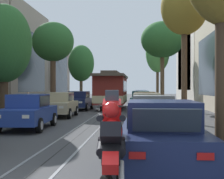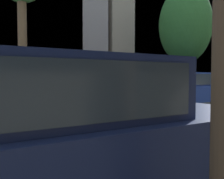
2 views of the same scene
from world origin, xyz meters
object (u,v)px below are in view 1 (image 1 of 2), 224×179
object	(u,v)px
parked_car_teal_fifth_right	(141,99)
motorcycle_with_rider	(112,143)
parked_car_blue_far_right	(142,96)
street_tree_kerb_left_mid	(53,43)
parked_car_blue_second_left	(28,111)
cable_car_trolley	(112,90)
street_tree_kerb_right_second	(184,10)
parked_car_grey_second_right	(152,115)
parked_car_brown_fourth_right	(144,102)
street_tree_kerb_right_fourth	(158,53)
parked_car_silver_sixth_right	(141,98)
parked_car_beige_mid_left	(59,104)
street_tree_kerb_left_second	(4,44)
street_tree_kerb_left_fourth	(81,63)
parked_car_navy_fourth_left	(79,101)
pedestrian_on_right_pavement	(28,101)
parked_car_beige_mid_right	(147,107)
street_tree_kerb_right_mid	(162,40)
parked_car_navy_near_right	(162,135)

from	to	relation	value
parked_car_teal_fifth_right	motorcycle_with_rider	xyz separation A→B (m)	(-0.71, -25.61, 0.16)
parked_car_blue_far_right	street_tree_kerb_left_mid	distance (m)	17.72
parked_car_blue_second_left	cable_car_trolley	xyz separation A→B (m)	(2.66, 14.91, 0.86)
street_tree_kerb_right_second	parked_car_teal_fifth_right	bearing A→B (deg)	99.88
parked_car_blue_second_left	parked_car_grey_second_right	world-z (taller)	same
parked_car_brown_fourth_right	street_tree_kerb_right_fourth	bearing A→B (deg)	82.71
parked_car_teal_fifth_right	street_tree_kerb_right_second	bearing A→B (deg)	-80.12
parked_car_silver_sixth_right	parked_car_beige_mid_left	bearing A→B (deg)	-108.96
parked_car_teal_fifth_right	parked_car_blue_far_right	size ratio (longest dim) A/B	1.00
street_tree_kerb_left_second	street_tree_kerb_left_mid	bearing A→B (deg)	90.25
motorcycle_with_rider	street_tree_kerb_left_fourth	bearing A→B (deg)	100.41
parked_car_navy_fourth_left	street_tree_kerb_left_second	bearing A→B (deg)	-101.60
pedestrian_on_right_pavement	parked_car_beige_mid_right	bearing A→B (deg)	-29.94
parked_car_blue_far_right	parked_car_silver_sixth_right	bearing A→B (deg)	-91.53
parked_car_silver_sixth_right	parked_car_blue_far_right	bearing A→B (deg)	88.47
street_tree_kerb_right_mid	parked_car_navy_fourth_left	bearing A→B (deg)	-169.20
parked_car_brown_fourth_right	parked_car_navy_fourth_left	bearing A→B (deg)	153.48
street_tree_kerb_right_mid	street_tree_kerb_right_fourth	bearing A→B (deg)	89.03
parked_car_navy_fourth_left	street_tree_kerb_right_mid	size ratio (longest dim) A/B	0.57
pedestrian_on_right_pavement	street_tree_kerb_left_fourth	bearing A→B (deg)	85.00
parked_car_blue_far_right	pedestrian_on_right_pavement	world-z (taller)	parked_car_blue_far_right
parked_car_grey_second_right	street_tree_kerb_left_fourth	world-z (taller)	street_tree_kerb_left_fourth
parked_car_brown_fourth_right	pedestrian_on_right_pavement	world-z (taller)	parked_car_brown_fourth_right
parked_car_beige_mid_left	street_tree_kerb_right_second	world-z (taller)	street_tree_kerb_right_second
parked_car_teal_fifth_right	pedestrian_on_right_pavement	distance (m)	10.88
parked_car_navy_fourth_left	parked_car_beige_mid_right	size ratio (longest dim) A/B	1.00
parked_car_blue_far_right	street_tree_kerb_right_mid	distance (m)	14.90
parked_car_navy_near_right	parked_car_teal_fifth_right	size ratio (longest dim) A/B	0.99
parked_car_blue_second_left	street_tree_kerb_left_fourth	size ratio (longest dim) A/B	0.64
parked_car_beige_mid_right	street_tree_kerb_left_mid	xyz separation A→B (m)	(-7.70, 9.03, 4.89)
parked_car_brown_fourth_right	parked_car_blue_far_right	size ratio (longest dim) A/B	1.00
parked_car_silver_sixth_right	motorcycle_with_rider	bearing A→B (deg)	-91.38
cable_car_trolley	parked_car_brown_fourth_right	bearing A→B (deg)	-57.84
parked_car_teal_fifth_right	parked_car_blue_second_left	bearing A→B (deg)	-108.11
parked_car_navy_near_right	parked_car_grey_second_right	bearing A→B (deg)	89.71
parked_car_navy_near_right	parked_car_brown_fourth_right	size ratio (longest dim) A/B	0.99
street_tree_kerb_right_mid	motorcycle_with_rider	distance (m)	24.66
parked_car_navy_fourth_left	pedestrian_on_right_pavement	distance (m)	5.12
parked_car_grey_second_right	parked_car_beige_mid_right	bearing A→B (deg)	90.40
parked_car_beige_mid_right	street_tree_kerb_right_mid	distance (m)	11.72
street_tree_kerb_left_second	parked_car_blue_far_right	bearing A→B (deg)	73.56
street_tree_kerb_left_second	street_tree_kerb_right_mid	bearing A→B (deg)	52.32
parked_car_navy_fourth_left	motorcycle_with_rider	world-z (taller)	motorcycle_with_rider
street_tree_kerb_left_mid	motorcycle_with_rider	bearing A→B (deg)	-73.43
parked_car_teal_fifth_right	street_tree_kerb_left_fourth	bearing A→B (deg)	130.27
parked_car_navy_fourth_left	parked_car_brown_fourth_right	xyz separation A→B (m)	(5.44, -2.72, 0.00)
cable_car_trolley	parked_car_blue_second_left	bearing A→B (deg)	-100.12
street_tree_kerb_right_fourth	pedestrian_on_right_pavement	world-z (taller)	street_tree_kerb_right_fourth
parked_car_grey_second_right	parked_car_silver_sixth_right	xyz separation A→B (m)	(-0.24, 23.78, 0.00)
street_tree_kerb_right_second	parked_car_navy_near_right	bearing A→B (deg)	-100.38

